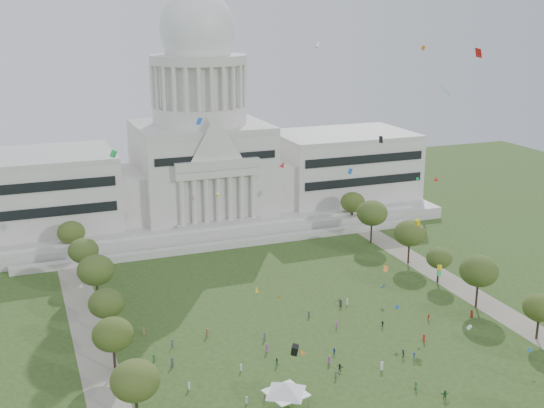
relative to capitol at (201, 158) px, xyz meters
The scene contains 29 objects.
ground 115.76m from the capitol, 90.00° to the right, with size 400.00×400.00×0.00m, color #2D481D.
capitol is the anchor object (origin of this frame).
path_left 98.93m from the capitol, 119.87° to the right, with size 8.00×160.00×0.04m, color gray.
path_right 98.93m from the capitol, 60.13° to the right, with size 8.00×160.00×0.04m, color gray.
row_tree_l_1 125.32m from the capitol, 110.71° to the right, with size 8.86×8.86×12.59m.
row_tree_r_1 125.12m from the capitol, 68.16° to the right, with size 7.58×7.58×10.78m.
row_tree_l_2 107.19m from the capitol, 115.07° to the right, with size 8.42×8.42×11.97m.
row_tree_r_2 106.56m from the capitol, 65.33° to the right, with size 9.55×9.55×13.58m.
row_tree_l_3 92.14m from the capitol, 118.96° to the right, with size 8.12×8.12×11.55m.
row_tree_r_3 91.98m from the capitol, 60.70° to the right, with size 7.01×7.01×9.98m.
row_tree_l_4 76.50m from the capitol, 125.78° to the right, with size 9.29×9.29×13.21m.
row_tree_r_4 78.81m from the capitol, 54.84° to the right, with size 9.19×9.19×13.06m.
row_tree_l_5 63.64m from the capitol, 136.72° to the right, with size 8.33×8.33×11.85m.
row_tree_r_5 62.67m from the capitol, 44.94° to the right, with size 9.82×9.82×13.96m.
row_tree_l_6 54.69m from the capitol, 152.45° to the right, with size 8.19×8.19×11.64m.
row_tree_r_6 54.32m from the capitol, 28.99° to the right, with size 8.42×8.42×11.97m.
event_tent 123.16m from the capitol, 98.06° to the right, with size 11.38×11.38×5.28m.
person_0 110.25m from the capitol, 68.61° to the right, with size 0.93×0.61×1.91m, color #B21E1E.
person_2 104.93m from the capitol, 73.74° to the right, with size 0.77×0.48×1.59m, color #B21E1E.
person_3 114.79m from the capitol, 83.15° to the right, with size 1.13×0.58×1.75m, color #26262B.
person_4 107.61m from the capitol, 89.84° to the right, with size 0.89×0.49×1.52m, color navy.
person_5 114.28m from the capitol, 90.87° to the right, with size 1.48×0.59×1.60m, color #26262B.
person_6 126.05m from the capitol, 85.80° to the right, with size 0.82×0.53×1.67m, color #33723F.
person_8 108.54m from the capitol, 97.08° to the right, with size 0.85×0.53×1.76m, color #33723F.
person_9 116.76m from the capitol, 82.44° to the right, with size 1.08×0.56×1.67m, color navy.
person_10 101.44m from the capitol, 80.34° to the right, with size 0.96×0.53×1.64m, color #26262B.
person_11 131.30m from the capitol, 84.55° to the right, with size 1.76×0.70×1.90m, color #33723F.
distant_crowd 102.23m from the capitol, 98.41° to the right, with size 61.79×36.95×1.94m.
kite_swarm 103.95m from the capitol, 87.54° to the right, with size 81.36×104.90×63.28m.
Camera 1 is at (-59.57, -111.00, 71.49)m, focal length 45.00 mm.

